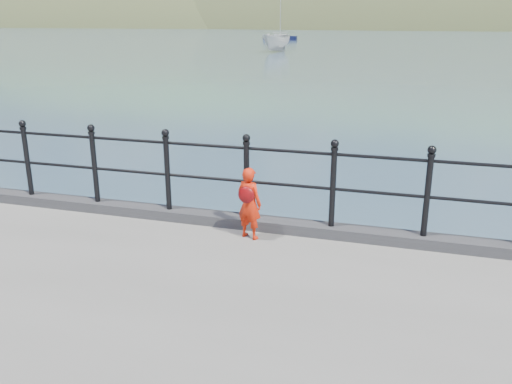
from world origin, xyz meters
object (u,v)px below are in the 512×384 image
(railing, at_px, (206,168))
(launch_white, at_px, (277,43))
(sailboat_left, at_px, (280,38))
(child, at_px, (249,203))

(railing, relative_size, launch_white, 3.45)
(sailboat_left, bearing_deg, child, -81.38)
(child, height_order, sailboat_left, sailboat_left)
(railing, height_order, sailboat_left, sailboat_left)
(railing, distance_m, launch_white, 55.20)
(child, distance_m, sailboat_left, 85.98)
(launch_white, xyz_separation_m, sailboat_left, (-6.96, 29.42, -0.67))
(launch_white, bearing_deg, child, -64.70)
(railing, distance_m, sailboat_left, 85.45)
(sailboat_left, bearing_deg, railing, -81.81)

